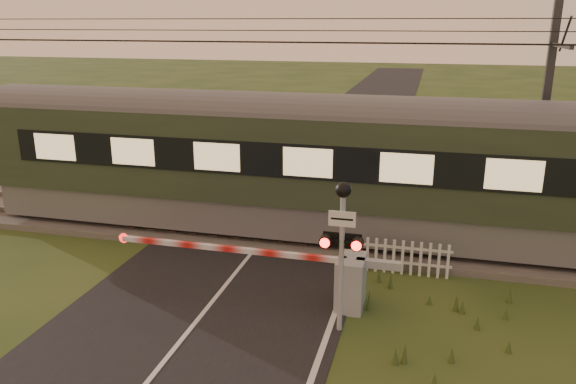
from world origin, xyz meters
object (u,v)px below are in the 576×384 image
(boom_gate, at_px, (338,278))
(catenary_mast, at_px, (544,113))
(crossing_signal, at_px, (342,231))
(picket_fence, at_px, (403,257))

(boom_gate, xyz_separation_m, catenary_mast, (4.83, 6.10, 2.88))
(crossing_signal, bearing_deg, boom_gate, 101.37)
(crossing_signal, xyz_separation_m, catenary_mast, (4.62, 7.14, 1.37))
(boom_gate, xyz_separation_m, picket_fence, (1.28, 1.99, -0.20))
(picket_fence, bearing_deg, crossing_signal, -109.46)
(catenary_mast, bearing_deg, boom_gate, -128.33)
(picket_fence, xyz_separation_m, catenary_mast, (3.55, 4.12, 3.09))
(catenary_mast, bearing_deg, picket_fence, -130.74)
(picket_fence, relative_size, catenary_mast, 0.35)
(crossing_signal, bearing_deg, picket_fence, 70.54)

